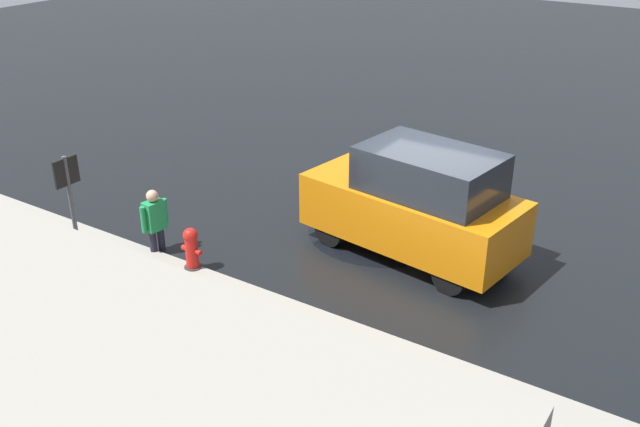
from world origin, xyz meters
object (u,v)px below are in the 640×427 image
moving_hatchback (416,203)px  fire_hydrant (192,249)px  pedestrian (155,218)px  sign_post (72,206)px

moving_hatchback → fire_hydrant: moving_hatchback is taller
pedestrian → sign_post: 1.91m
fire_hydrant → pedestrian: pedestrian is taller
moving_hatchback → pedestrian: 4.70m
sign_post → pedestrian: bearing=-89.7°
moving_hatchback → pedestrian: moving_hatchback is taller
moving_hatchback → sign_post: (3.98, 4.15, 0.55)m
moving_hatchback → pedestrian: (3.99, 2.47, -0.34)m
moving_hatchback → fire_hydrant: 4.03m
sign_post → fire_hydrant: bearing=-123.0°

